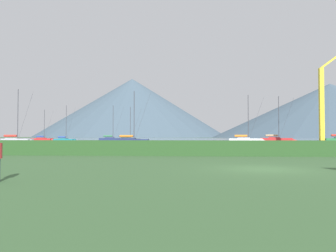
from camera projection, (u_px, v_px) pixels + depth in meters
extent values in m
plane|color=#385B33|center=(264.00, 169.00, 16.40)|extent=(1000.00, 1000.00, 0.00)
cube|color=#8499A8|center=(201.00, 140.00, 152.93)|extent=(320.00, 246.00, 0.00)
cube|color=#284C23|center=(235.00, 148.00, 27.38)|extent=(80.00, 1.20, 1.28)
cube|color=#9E9EA3|center=(15.00, 141.00, 67.14)|extent=(7.04, 2.66, 1.09)
cone|color=#9E9EA3|center=(33.00, 141.00, 66.67)|extent=(1.23, 0.98, 0.93)
cube|color=gray|center=(13.00, 139.00, 67.19)|extent=(2.65, 1.77, 0.70)
cylinder|color=#333338|center=(18.00, 115.00, 67.23)|extent=(0.14, 0.14, 10.60)
cylinder|color=#333338|center=(10.00, 136.00, 67.28)|extent=(3.13, 0.24, 0.12)
cylinder|color=red|center=(10.00, 136.00, 67.28)|extent=(2.67, 0.54, 0.44)
cylinder|color=#333338|center=(25.00, 116.00, 67.03)|extent=(3.30, 0.16, 10.08)
cube|color=navy|center=(111.00, 140.00, 96.63)|extent=(6.78, 2.56, 1.05)
cone|color=navy|center=(124.00, 140.00, 96.48)|extent=(1.18, 0.94, 0.89)
cube|color=#1B2449|center=(110.00, 139.00, 96.65)|extent=(2.55, 1.71, 0.67)
cylinder|color=#333338|center=(113.00, 123.00, 96.76)|extent=(0.13, 0.13, 10.07)
cylinder|color=#333338|center=(108.00, 136.00, 96.70)|extent=(3.02, 0.24, 0.11)
cylinder|color=#2D7542|center=(108.00, 136.00, 96.70)|extent=(2.58, 0.52, 0.42)
cylinder|color=#333338|center=(118.00, 123.00, 96.69)|extent=(3.18, 0.16, 9.58)
cube|color=red|center=(276.00, 140.00, 80.24)|extent=(7.77, 4.27, 1.16)
cone|color=red|center=(295.00, 140.00, 78.88)|extent=(1.47, 1.27, 0.99)
cube|color=#A52020|center=(274.00, 139.00, 80.38)|extent=(3.09, 2.39, 0.74)
cylinder|color=#333338|center=(279.00, 118.00, 80.20)|extent=(0.15, 0.15, 10.72)
cylinder|color=#333338|center=(272.00, 135.00, 80.60)|extent=(3.25, 0.94, 0.13)
cylinder|color=tan|center=(272.00, 135.00, 80.60)|extent=(2.85, 1.15, 0.46)
cylinder|color=#333338|center=(286.00, 119.00, 79.63)|extent=(3.41, 0.90, 10.19)
cube|color=white|center=(246.00, 141.00, 71.71)|extent=(7.25, 3.35, 1.10)
cone|color=white|center=(265.00, 141.00, 70.84)|extent=(1.32, 1.09, 0.93)
cube|color=silver|center=(244.00, 139.00, 71.81)|extent=(2.80, 2.02, 0.70)
cylinder|color=#333338|center=(248.00, 118.00, 71.73)|extent=(0.14, 0.14, 9.98)
cylinder|color=#333338|center=(241.00, 136.00, 71.95)|extent=(3.13, 0.56, 0.12)
cylinder|color=orange|center=(241.00, 136.00, 71.95)|extent=(2.71, 0.81, 0.44)
cylinder|color=#333338|center=(256.00, 119.00, 71.37)|extent=(3.29, 0.50, 9.49)
cube|color=#19707A|center=(64.00, 141.00, 87.50)|extent=(5.83, 2.64, 0.88)
cone|color=#19707A|center=(76.00, 141.00, 86.84)|extent=(1.05, 0.87, 0.75)
cube|color=#16646E|center=(63.00, 139.00, 87.58)|extent=(2.25, 1.61, 0.56)
cylinder|color=#333338|center=(66.00, 123.00, 87.55)|extent=(0.11, 0.11, 9.30)
cylinder|color=#333338|center=(62.00, 137.00, 87.69)|extent=(2.52, 0.42, 0.10)
cylinder|color=#2847A3|center=(62.00, 137.00, 87.69)|extent=(2.18, 0.63, 0.35)
cylinder|color=#333338|center=(71.00, 124.00, 87.27)|extent=(2.66, 0.37, 8.84)
cube|color=black|center=(128.00, 141.00, 83.90)|extent=(6.01, 2.25, 0.93)
cone|color=black|center=(142.00, 141.00, 83.76)|extent=(1.05, 0.83, 0.79)
cube|color=black|center=(127.00, 139.00, 83.92)|extent=(2.26, 1.50, 0.59)
cylinder|color=#333338|center=(130.00, 124.00, 84.01)|extent=(0.12, 0.12, 8.54)
cylinder|color=#333338|center=(125.00, 137.00, 83.96)|extent=(2.68, 0.20, 0.10)
cylinder|color=#2D7542|center=(125.00, 137.00, 83.96)|extent=(2.29, 0.45, 0.37)
cylinder|color=#333338|center=(136.00, 125.00, 83.94)|extent=(2.83, 0.13, 8.12)
cube|color=navy|center=(131.00, 142.00, 63.11)|extent=(6.69, 2.33, 1.05)
cone|color=navy|center=(151.00, 142.00, 62.84)|extent=(1.15, 0.90, 0.89)
cube|color=#1B2449|center=(129.00, 140.00, 63.15)|extent=(2.49, 1.62, 0.67)
cylinder|color=#333338|center=(134.00, 116.00, 63.22)|extent=(0.13, 0.13, 9.71)
cylinder|color=#333338|center=(126.00, 136.00, 63.21)|extent=(3.01, 0.13, 0.11)
cylinder|color=orange|center=(126.00, 136.00, 63.21)|extent=(2.56, 0.44, 0.42)
cylinder|color=#333338|center=(142.00, 118.00, 63.10)|extent=(3.18, 0.05, 9.23)
cube|color=red|center=(43.00, 140.00, 97.31)|extent=(6.49, 3.04, 0.98)
cone|color=red|center=(53.00, 140.00, 96.51)|extent=(1.18, 0.98, 0.83)
cube|color=#A52020|center=(41.00, 139.00, 97.40)|extent=(2.51, 1.82, 0.62)
cylinder|color=#333338|center=(44.00, 125.00, 97.32)|extent=(0.12, 0.12, 8.92)
cylinder|color=#333338|center=(40.00, 136.00, 97.53)|extent=(2.79, 0.52, 0.11)
cylinder|color=#2847A3|center=(40.00, 136.00, 97.53)|extent=(2.42, 0.74, 0.39)
cylinder|color=#333338|center=(49.00, 125.00, 96.99)|extent=(2.94, 0.47, 8.49)
cylinder|color=maroon|center=(1.00, 150.00, 11.98)|extent=(0.09, 0.09, 0.50)
cube|color=#333338|center=(322.00, 143.00, 62.95)|extent=(2.00, 2.00, 0.80)
cube|color=gold|center=(322.00, 104.00, 63.17)|extent=(0.80, 0.80, 13.91)
cone|color=#425666|center=(132.00, 108.00, 413.93)|extent=(236.70, 236.70, 73.55)
cone|color=#425666|center=(330.00, 111.00, 326.37)|extent=(233.47, 233.47, 53.53)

